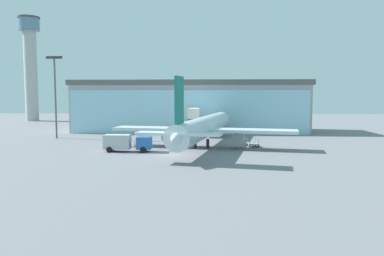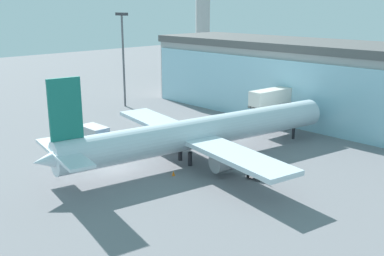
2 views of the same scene
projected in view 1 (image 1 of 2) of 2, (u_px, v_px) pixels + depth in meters
ground at (178, 155)px, 54.71m from camera, size 240.00×240.00×0.00m
terminal_building at (190, 106)px, 90.93m from camera, size 55.86×16.44×12.20m
jet_bridge at (196, 114)px, 82.05m from camera, size 3.23×11.36×5.99m
control_tower at (30, 61)px, 125.11m from camera, size 7.09×7.09×34.59m
apron_light_mast at (55, 89)px, 75.07m from camera, size 3.20×0.40×16.50m
airplane at (204, 127)px, 63.15m from camera, size 30.90×39.17×11.17m
catering_truck at (126, 142)px, 57.98m from camera, size 7.31×2.52×2.65m
baggage_cart at (253, 144)px, 63.73m from camera, size 1.89×2.96×1.50m
safety_cone_nose at (214, 150)px, 57.65m from camera, size 0.36×0.36×0.55m
safety_cone_wingtip at (134, 144)px, 65.30m from camera, size 0.36×0.36×0.55m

